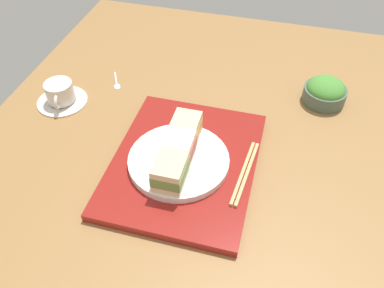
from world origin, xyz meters
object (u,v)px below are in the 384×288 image
sandwich_plate (179,161)px  chopsticks_pair (245,173)px  coffee_cup (60,94)px  teaspoon (117,84)px  sandwich_far (185,129)px  sandwich_near (170,171)px  sandwich_middle (178,149)px  salad_bowl (325,92)px

sandwich_plate → chopsticks_pair: bearing=-87.1°
chopsticks_pair → coffee_cup: bearing=74.7°
teaspoon → chopsticks_pair: bearing=-121.7°
sandwich_plate → teaspoon: bearing=45.0°
sandwich_far → sandwich_near: bearing=-178.1°
sandwich_middle → salad_bowl: bearing=-42.3°
sandwich_plate → sandwich_near: sandwich_near is taller
salad_bowl → coffee_cup: bearing=105.4°
sandwich_plate → teaspoon: (25.57, 25.61, -2.48)cm
coffee_cup → teaspoon: size_ratio=1.64×
sandwich_middle → chopsticks_pair: (0.74, -14.60, -3.99)cm
salad_bowl → sandwich_far: bearing=131.4°
sandwich_middle → salad_bowl: size_ratio=0.73×
sandwich_near → salad_bowl: size_ratio=0.72×
salad_bowl → coffee_cup: 69.19cm
sandwich_middle → coffee_cup: bearing=68.1°
sandwich_middle → coffee_cup: 39.59cm
sandwich_near → chopsticks_pair: bearing=-63.6°
salad_bowl → chopsticks_pair: size_ratio=0.59×
coffee_cup → teaspoon: bearing=-45.2°
salad_bowl → chopsticks_pair: (-32.42, 15.54, -0.69)cm
sandwich_near → sandwich_middle: (6.41, 0.22, -0.11)cm
sandwich_middle → teaspoon: bearing=45.0°
sandwich_far → sandwich_middle: bearing=-178.1°
salad_bowl → teaspoon: size_ratio=1.38×
sandwich_far → teaspoon: size_ratio=1.01×
coffee_cup → teaspoon: 15.55cm
sandwich_middle → salad_bowl: 44.93cm
sandwich_plate → sandwich_far: sandwich_far is taller
sandwich_near → teaspoon: size_ratio=1.00×
salad_bowl → coffee_cup: (-18.43, 66.69, -0.54)cm
sandwich_middle → chopsticks_pair: 15.16cm
teaspoon → coffee_cup: bearing=134.8°
sandwich_middle → salad_bowl: sandwich_middle is taller
chopsticks_pair → teaspoon: size_ratio=2.33×
teaspoon → salad_bowl: bearing=-82.2°
chopsticks_pair → teaspoon: bearing=58.3°
sandwich_middle → chopsticks_pair: bearing=-87.1°
sandwich_middle → coffee_cup: (14.73, 36.54, -3.84)cm
sandwich_far → teaspoon: (19.16, 25.40, -5.99)cm
sandwich_middle → sandwich_far: bearing=1.9°
sandwich_middle → coffee_cup: sandwich_middle is taller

